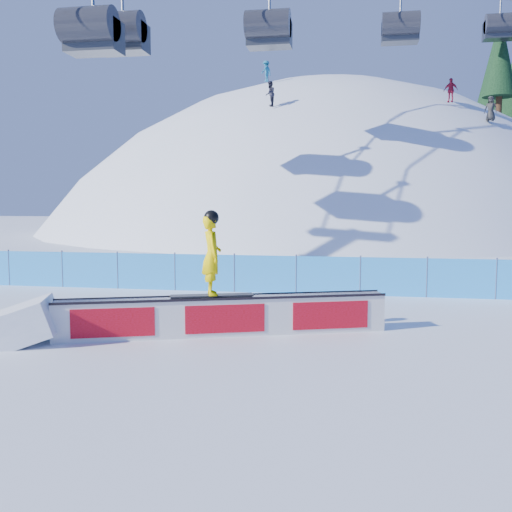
# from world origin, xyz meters

# --- Properties ---
(ground) EXTENTS (160.00, 160.00, 0.00)m
(ground) POSITION_xyz_m (0.00, 0.00, 0.00)
(ground) COLOR white
(ground) RESTS_ON ground
(snow_hill) EXTENTS (64.00, 64.00, 64.00)m
(snow_hill) POSITION_xyz_m (0.00, 42.00, -18.00)
(snow_hill) COLOR white
(snow_hill) RESTS_ON ground
(safety_fence) EXTENTS (22.05, 0.05, 1.30)m
(safety_fence) POSITION_xyz_m (0.00, 4.50, 0.60)
(safety_fence) COLOR #2797F3
(safety_fence) RESTS_ON ground
(rail_box) EXTENTS (7.03, 2.90, 0.87)m
(rail_box) POSITION_xyz_m (0.01, -1.31, 0.43)
(rail_box) COLOR silver
(rail_box) RESTS_ON ground
(snow_ramp) EXTENTS (2.43, 1.94, 1.31)m
(snow_ramp) POSITION_xyz_m (-4.28, -2.83, 0.00)
(snow_ramp) COLOR white
(snow_ramp) RESTS_ON ground
(snowboarder) EXTENTS (1.80, 0.91, 1.88)m
(snowboarder) POSITION_xyz_m (-0.24, -1.40, 1.80)
(snowboarder) COLOR black
(snowboarder) RESTS_ON rail_box
(distant_skiers) EXTENTS (17.19, 9.00, 5.94)m
(distant_skiers) POSITION_xyz_m (2.04, 29.33, 11.03)
(distant_skiers) COLOR black
(distant_skiers) RESTS_ON ground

